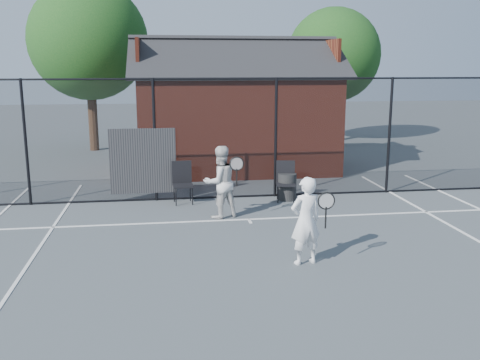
{
  "coord_description": "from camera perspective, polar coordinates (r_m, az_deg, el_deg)",
  "views": [
    {
      "loc": [
        -1.79,
        -8.05,
        3.29
      ],
      "look_at": [
        -0.33,
        2.02,
        1.1
      ],
      "focal_mm": 40.0,
      "sensor_mm": 36.0,
      "label": 1
    }
  ],
  "objects": [
    {
      "name": "ground",
      "position": [
        8.88,
        4.06,
        -9.64
      ],
      "size": [
        80.0,
        80.0,
        0.0
      ],
      "primitive_type": "plane",
      "color": "#4D5458",
      "rests_on": "ground"
    },
    {
      "name": "court_lines",
      "position": [
        7.69,
        6.19,
        -13.18
      ],
      "size": [
        11.02,
        18.0,
        0.01
      ],
      "color": "silver",
      "rests_on": "ground"
    },
    {
      "name": "fence",
      "position": [
        13.26,
        -1.71,
        4.15
      ],
      "size": [
        22.04,
        3.0,
        3.0
      ],
      "color": "black",
      "rests_on": "ground"
    },
    {
      "name": "clubhouse",
      "position": [
        17.28,
        -0.57,
        6.55
      ],
      "size": [
        6.5,
        4.36,
        4.19
      ],
      "color": "maroon",
      "rests_on": "ground"
    },
    {
      "name": "tree_left",
      "position": [
        21.74,
        -15.86,
        14.07
      ],
      "size": [
        4.48,
        4.48,
        6.44
      ],
      "color": "#2F2013",
      "rests_on": "ground"
    },
    {
      "name": "tree_right",
      "position": [
        23.7,
        9.96,
        12.98
      ],
      "size": [
        3.97,
        3.97,
        5.7
      ],
      "color": "#2F2013",
      "rests_on": "ground"
    },
    {
      "name": "player_front",
      "position": [
        8.99,
        7.03,
        -4.33
      ],
      "size": [
        0.71,
        0.55,
        1.5
      ],
      "color": "white",
      "rests_on": "ground"
    },
    {
      "name": "player_back",
      "position": [
        11.66,
        -2.12,
        -0.21
      ],
      "size": [
        0.94,
        0.84,
        1.59
      ],
      "color": "silver",
      "rests_on": "ground"
    },
    {
      "name": "chair_left",
      "position": [
        12.96,
        -6.1,
        -0.37
      ],
      "size": [
        0.52,
        0.54,
        0.99
      ],
      "primitive_type": "cube",
      "rotation": [
        0.0,
        0.0,
        0.09
      ],
      "color": "black",
      "rests_on": "ground"
    },
    {
      "name": "chair_right",
      "position": [
        13.16,
        4.9,
        -0.22
      ],
      "size": [
        0.53,
        0.55,
        0.96
      ],
      "primitive_type": "cube",
      "rotation": [
        0.0,
        0.0,
        -0.17
      ],
      "color": "black",
      "rests_on": "ground"
    },
    {
      "name": "waste_bin",
      "position": [
        13.33,
        5.05,
        -0.72
      ],
      "size": [
        0.51,
        0.51,
        0.67
      ],
      "primitive_type": "cylinder",
      "rotation": [
        0.0,
        0.0,
        0.13
      ],
      "color": "black",
      "rests_on": "ground"
    }
  ]
}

